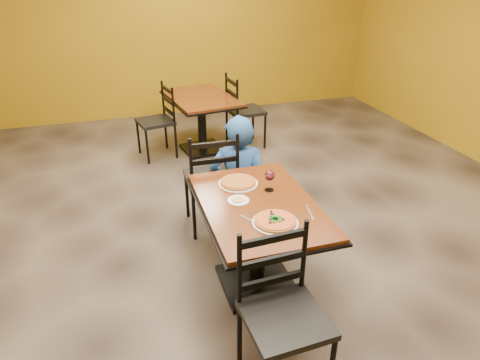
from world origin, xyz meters
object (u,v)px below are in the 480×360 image
object	(u,v)px
pizza_main	(275,221)
wine_glass	(269,180)
chair_main_far	(211,179)
pizza_far	(238,182)
table_second	(201,111)
diner	(238,170)
side_plate	(238,201)
chair_second_right	(246,111)
plate_main	(275,223)
table_main	(258,225)
plate_far	(238,184)
chair_main_near	(285,320)
chair_second_left	(155,122)

from	to	relation	value
pizza_main	wine_glass	distance (m)	0.47
chair_main_far	pizza_far	distance (m)	0.69
table_second	diner	size ratio (longest dim) A/B	1.17
chair_main_far	side_plate	world-z (taller)	chair_main_far
chair_second_right	plate_main	world-z (taller)	chair_second_right
table_second	side_plate	bearing A→B (deg)	-96.76
diner	wine_glass	size ratio (longest dim) A/B	5.99
wine_glass	chair_second_right	bearing A→B (deg)	75.96
table_main	diner	world-z (taller)	diner
chair_main_far	pizza_far	bearing A→B (deg)	98.77
plate_main	chair_second_right	bearing A→B (deg)	75.74
plate_far	table_main	bearing A→B (deg)	-80.24
pizza_main	pizza_far	size ratio (longest dim) A/B	1.01
chair_second_right	diner	bearing A→B (deg)	155.15
pizza_far	wine_glass	world-z (taller)	wine_glass
chair_main_near	side_plate	world-z (taller)	chair_main_near
table_main	pizza_far	bearing A→B (deg)	99.76
chair_main_near	pizza_far	distance (m)	1.24
chair_second_right	plate_main	bearing A→B (deg)	160.73
plate_main	wine_glass	distance (m)	0.47
table_main	plate_main	xyz separation A→B (m)	(0.02, -0.29, 0.20)
chair_main_near	diner	size ratio (longest dim) A/B	0.92
diner	side_plate	size ratio (longest dim) A/B	6.74
chair_second_right	diner	world-z (taller)	diner
chair_second_left	wine_glass	xyz separation A→B (m)	(0.56, -2.63, 0.37)
chair_second_left	table_main	bearing A→B (deg)	-2.99
plate_main	side_plate	size ratio (longest dim) A/B	1.94
diner	chair_second_right	bearing A→B (deg)	-91.66
wine_glass	pizza_main	bearing A→B (deg)	-105.52
chair_second_right	side_plate	distance (m)	2.89
chair_second_left	table_second	bearing A→B (deg)	78.46
table_second	plate_far	world-z (taller)	plate_far
chair_second_right	wine_glass	world-z (taller)	chair_second_right
plate_main	plate_far	world-z (taller)	same
chair_main_near	plate_main	xyz separation A→B (m)	(0.16, 0.59, 0.26)
table_second	chair_main_far	world-z (taller)	chair_main_far
plate_far	table_second	bearing A→B (deg)	84.33
side_plate	pizza_far	bearing A→B (deg)	73.14
chair_second_right	pizza_far	distance (m)	2.63
plate_main	pizza_main	xyz separation A→B (m)	(0.00, 0.00, 0.02)
plate_main	plate_far	distance (m)	0.61
chair_main_far	diner	distance (m)	0.29
diner	table_main	bearing A→B (deg)	99.60
plate_main	side_plate	world-z (taller)	same
pizza_main	plate_main	bearing A→B (deg)	0.00
table_second	pizza_far	xyz separation A→B (m)	(-0.25, -2.47, 0.22)
wine_glass	table_main	bearing A→B (deg)	-131.64
diner	wine_glass	world-z (taller)	diner
pizza_far	chair_main_near	bearing A→B (deg)	-94.08
table_second	plate_far	bearing A→B (deg)	-95.67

